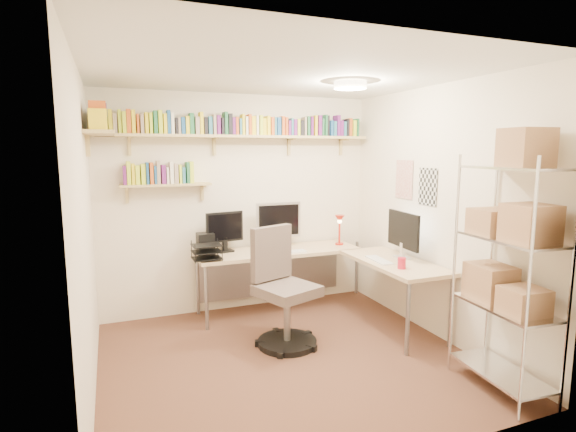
% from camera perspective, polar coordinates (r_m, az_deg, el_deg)
% --- Properties ---
extents(ground, '(3.20, 3.20, 0.00)m').
position_cam_1_polar(ground, '(4.26, -0.04, -17.68)').
color(ground, '#4F2F22').
rests_on(ground, ground).
extents(room_shell, '(3.24, 3.04, 2.52)m').
position_cam_1_polar(room_shell, '(3.84, 0.02, 3.59)').
color(room_shell, '#F4E9C7').
rests_on(room_shell, ground).
extents(wall_shelves, '(3.12, 1.09, 0.80)m').
position_cam_1_polar(wall_shelves, '(4.95, -10.46, 10.04)').
color(wall_shelves, tan).
rests_on(wall_shelves, ground).
extents(corner_desk, '(2.25, 1.86, 1.27)m').
position_cam_1_polar(corner_desk, '(5.01, 1.18, -4.85)').
color(corner_desk, beige).
rests_on(corner_desk, ground).
extents(office_chair, '(0.65, 0.65, 1.14)m').
position_cam_1_polar(office_chair, '(4.39, -0.69, -10.10)').
color(office_chair, black).
rests_on(office_chair, ground).
extents(wire_rack, '(0.46, 0.82, 2.02)m').
position_cam_1_polar(wire_rack, '(3.76, 26.43, -2.94)').
color(wire_rack, silver).
rests_on(wire_rack, ground).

